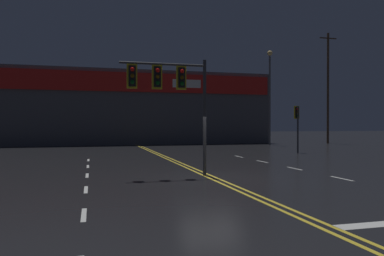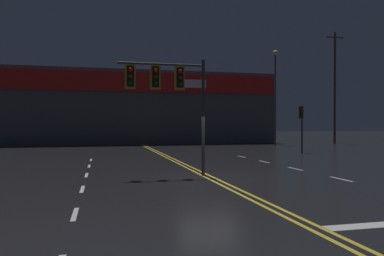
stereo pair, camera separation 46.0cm
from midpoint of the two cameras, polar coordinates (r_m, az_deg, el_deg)
name	(u,v)px [view 1 (the left image)]	position (r m, az deg, el deg)	size (l,w,h in m)	color
ground_plane	(211,177)	(15.54, 2.01, -7.48)	(200.00, 200.00, 0.00)	black
road_markings	(246,181)	(14.46, 7.29, -8.06)	(14.64, 60.00, 0.01)	gold
traffic_signal_median	(168,85)	(15.56, -4.53, 6.57)	(3.64, 0.36, 4.90)	#38383D
traffic_signal_corner_northeast	(297,118)	(29.77, 15.30, 1.42)	(0.42, 0.36, 3.62)	#38383D
streetlight_far_right	(270,85)	(41.04, 11.45, 6.39)	(0.56, 0.56, 10.12)	#59595E
building_backdrop	(132,109)	(45.43, -9.37, 2.89)	(30.96, 10.23, 8.14)	#4C4C51
utility_pole_row	(158,85)	(38.97, -5.61, 6.56)	(45.32, 0.26, 12.92)	#4C3828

